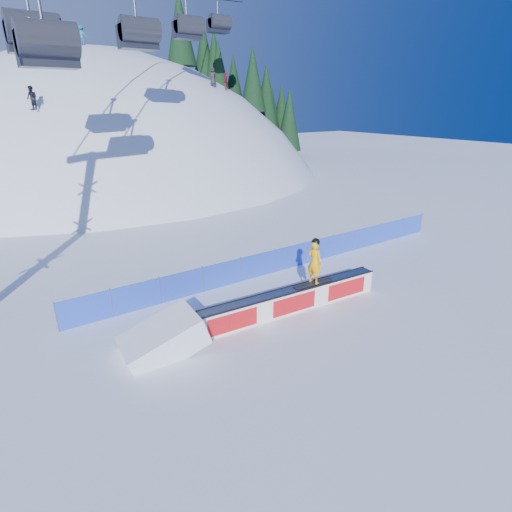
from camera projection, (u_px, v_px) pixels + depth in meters
ground at (355, 301)px, 17.17m from camera, size 160.00×160.00×0.00m
snow_hill at (119, 300)px, 56.06m from camera, size 64.00×64.00×64.00m
treeline at (248, 86)px, 57.39m from camera, size 17.34×10.92×18.93m
safety_fence at (290, 257)px, 20.42m from camera, size 22.05×0.05×1.30m
rail_box at (291, 301)px, 16.13m from camera, size 8.52×1.14×1.02m
snow_ramp at (164, 350)px, 13.79m from camera, size 2.99×1.98×1.80m
snowboarder at (315, 262)px, 16.13m from camera, size 1.89×0.74×1.96m
distant_skiers at (135, 67)px, 37.17m from camera, size 20.04×12.08×7.45m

